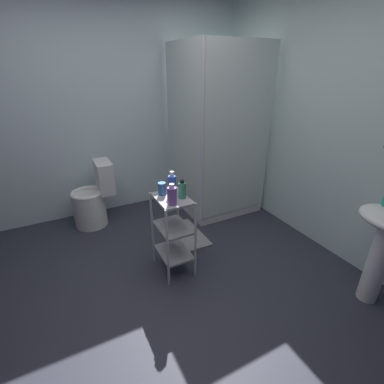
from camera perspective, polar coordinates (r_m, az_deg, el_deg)
The scene contains 11 objects.
ground_plane at distance 2.48m, azimuth -6.44°, elevation -20.98°, with size 4.20×4.20×0.02m, color #2D2F3B.
wall_back at distance 2.96m, azimuth 28.69°, elevation 11.90°, with size 4.20×0.14×2.50m.
wall_left at distance 3.58m, azimuth -18.69°, elevation 15.27°, with size 0.10×4.20×2.50m, color silver.
shower_stall at distance 3.57m, azimuth 4.18°, elevation 3.34°, with size 0.92×0.92×2.00m.
toilet at distance 3.46m, azimuth -19.57°, elevation -1.52°, with size 0.37×0.49×0.76m.
storage_cart at distance 2.49m, azimuth -3.91°, elevation -7.49°, with size 0.38×0.28×0.74m.
body_wash_bottle_green at distance 2.31m, azimuth -2.01°, elevation 0.42°, with size 0.06×0.06×0.16m.
conditioner_bottle_purple at distance 2.20m, azimuth -4.11°, elevation -0.71°, with size 0.08×0.08×0.18m.
shampoo_bottle_blue at distance 2.37m, azimuth -4.08°, elevation 1.56°, with size 0.07×0.07×0.21m.
rinse_cup at distance 2.38m, azimuth -6.17°, elevation 0.67°, with size 0.07×0.07×0.11m, color #3870B2.
bath_mat at distance 3.17m, azimuth -1.68°, elevation -8.90°, with size 0.60×0.40×0.02m, color gray.
Camera 1 is at (1.65, -0.56, 1.76)m, focal length 26.01 mm.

